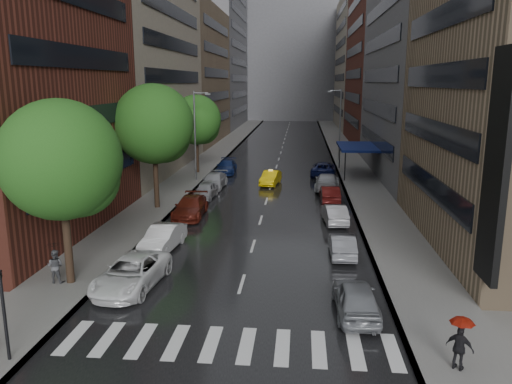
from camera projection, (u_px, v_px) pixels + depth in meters
The scene contains 20 objects.
ground at pixel (231, 321), 21.45m from camera, with size 220.00×220.00×0.00m, color gray.
road at pixel (280, 155), 70.07m from camera, with size 14.00×140.00×0.01m, color black.
sidewalk_left at pixel (217, 153), 70.84m from camera, with size 4.00×140.00×0.15m, color gray.
sidewalk_right at pixel (345, 155), 69.27m from camera, with size 4.00×140.00×0.15m, color gray.
crosswalk at pixel (229, 344), 19.49m from camera, with size 13.15×2.80×0.01m.
buildings_left at pixel (186, 42), 76.46m from camera, with size 8.00×108.00×38.00m.
buildings_right at pixel (387, 46), 72.02m from camera, with size 8.05×109.10×36.00m.
building_far at pixel (292, 59), 132.72m from camera, with size 40.00×14.00×32.00m, color slate.
tree_near at pixel (61, 160), 23.87m from camera, with size 5.85×5.85×9.32m.
tree_mid at pixel (154, 124), 38.83m from camera, with size 6.25×6.25×9.95m.
tree_far at pixel (196, 120), 54.56m from camera, with size 5.46×5.46×8.71m.
taxi at pixel (271, 178), 49.57m from camera, with size 1.47×4.22×1.39m, color yellow.
parked_cars_left at pixel (194, 203), 39.07m from camera, with size 3.07×37.46×1.54m.
parked_cars_right at pixel (330, 196), 41.40m from camera, with size 3.05×38.52×1.59m.
ped_black_umbrella at pixel (55, 259), 24.92m from camera, with size 0.96×0.98×2.09m.
ped_red_umbrella at pixel (461, 339), 17.31m from camera, with size 1.02×0.88×2.01m.
traffic_light at pixel (3, 306), 17.76m from camera, with size 0.18×0.15×3.45m.
street_lamp_left at pixel (196, 134), 50.24m from camera, with size 1.74×0.22×9.00m.
street_lamp_right at pixel (339, 123), 63.47m from camera, with size 1.74×0.22×9.00m.
awning at pixel (357, 147), 54.02m from camera, with size 4.00×8.00×3.12m.
Camera 1 is at (2.85, -19.57, 10.06)m, focal length 35.00 mm.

